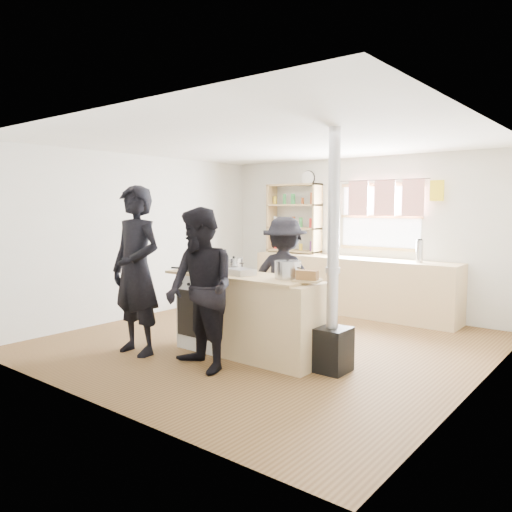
# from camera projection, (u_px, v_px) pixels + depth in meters

# --- Properties ---
(ground) EXTENTS (5.00, 5.00, 0.01)m
(ground) POSITION_uv_depth(u_px,v_px,m) (268.00, 343.00, 6.30)
(ground) COLOR brown
(ground) RESTS_ON ground
(back_counter) EXTENTS (3.40, 0.55, 0.90)m
(back_counter) POSITION_uv_depth(u_px,v_px,m) (351.00, 285.00, 7.98)
(back_counter) COLOR tan
(back_counter) RESTS_ON ground
(shelving_unit) EXTENTS (1.00, 0.28, 1.20)m
(shelving_unit) POSITION_uv_depth(u_px,v_px,m) (294.00, 218.00, 8.71)
(shelving_unit) COLOR tan
(shelving_unit) RESTS_ON back_counter
(thermos) EXTENTS (0.10, 0.10, 0.33)m
(thermos) POSITION_uv_depth(u_px,v_px,m) (420.00, 251.00, 7.25)
(thermos) COLOR silver
(thermos) RESTS_ON back_counter
(cooking_island) EXTENTS (1.97, 0.64, 0.93)m
(cooking_island) POSITION_uv_depth(u_px,v_px,m) (249.00, 315.00, 5.73)
(cooking_island) COLOR white
(cooking_island) RESTS_ON ground
(skillet_greens) EXTENTS (0.34, 0.34, 0.05)m
(skillet_greens) POSITION_uv_depth(u_px,v_px,m) (194.00, 269.00, 6.07)
(skillet_greens) COLOR black
(skillet_greens) RESTS_ON cooking_island
(roast_tray) EXTENTS (0.36, 0.30, 0.07)m
(roast_tray) POSITION_uv_depth(u_px,v_px,m) (240.00, 271.00, 5.71)
(roast_tray) COLOR silver
(roast_tray) RESTS_ON cooking_island
(stockpot_stove) EXTENTS (0.23, 0.23, 0.19)m
(stockpot_stove) POSITION_uv_depth(u_px,v_px,m) (234.00, 265.00, 6.01)
(stockpot_stove) COLOR silver
(stockpot_stove) RESTS_ON cooking_island
(stockpot_counter) EXTENTS (0.29, 0.29, 0.22)m
(stockpot_counter) POSITION_uv_depth(u_px,v_px,m) (288.00, 270.00, 5.41)
(stockpot_counter) COLOR #B3B3B5
(stockpot_counter) RESTS_ON cooking_island
(bread_board) EXTENTS (0.32, 0.26, 0.12)m
(bread_board) POSITION_uv_depth(u_px,v_px,m) (307.00, 277.00, 5.19)
(bread_board) COLOR tan
(bread_board) RESTS_ON cooking_island
(flue_heater) EXTENTS (0.35, 0.35, 2.50)m
(flue_heater) POSITION_uv_depth(u_px,v_px,m) (332.00, 309.00, 5.14)
(flue_heater) COLOR black
(flue_heater) RESTS_ON ground
(person_near_left) EXTENTS (0.72, 0.49, 1.95)m
(person_near_left) POSITION_uv_depth(u_px,v_px,m) (136.00, 270.00, 5.75)
(person_near_left) COLOR black
(person_near_left) RESTS_ON ground
(person_near_right) EXTENTS (0.97, 0.84, 1.71)m
(person_near_right) POSITION_uv_depth(u_px,v_px,m) (200.00, 290.00, 5.15)
(person_near_right) COLOR black
(person_near_right) RESTS_ON ground
(person_far) EXTENTS (1.14, 0.84, 1.58)m
(person_far) POSITION_uv_depth(u_px,v_px,m) (284.00, 278.00, 6.40)
(person_far) COLOR black
(person_far) RESTS_ON ground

